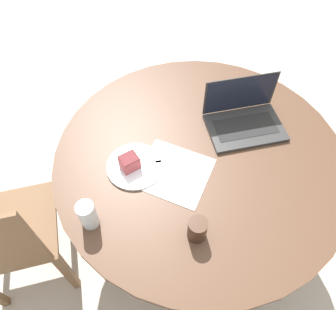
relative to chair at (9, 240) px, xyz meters
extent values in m
plane|color=#B7AD9E|center=(0.69, 0.61, -0.49)|extent=(12.00, 12.00, 0.00)
cylinder|color=#4C3323|center=(0.69, 0.61, -0.48)|extent=(0.57, 0.57, 0.02)
cylinder|color=#4C3323|center=(0.69, 0.61, -0.12)|extent=(0.14, 0.14, 0.71)
cylinder|color=#4C3323|center=(0.69, 0.61, 0.25)|extent=(1.29, 1.29, 0.03)
cube|color=brown|center=(-0.04, 0.06, -0.02)|extent=(0.59, 0.59, 0.02)
cube|color=brown|center=(-0.01, 0.32, -0.26)|extent=(0.05, 0.05, 0.46)
cube|color=brown|center=(0.23, 0.02, -0.26)|extent=(0.05, 0.05, 0.46)
cube|color=white|center=(0.62, 0.47, 0.27)|extent=(0.29, 0.27, 0.00)
cylinder|color=silver|center=(0.45, 0.43, 0.27)|extent=(0.24, 0.24, 0.01)
cube|color=#B74C51|center=(0.43, 0.42, 0.31)|extent=(0.10, 0.10, 0.06)
cube|color=maroon|center=(0.43, 0.42, 0.34)|extent=(0.09, 0.09, 0.00)
cube|color=silver|center=(0.48, 0.45, 0.28)|extent=(0.15, 0.10, 0.00)
cube|color=silver|center=(0.54, 0.49, 0.28)|extent=(0.04, 0.04, 0.00)
cylinder|color=#3D2619|center=(0.80, 0.25, 0.32)|extent=(0.07, 0.07, 0.10)
cylinder|color=silver|center=(0.41, 0.14, 0.33)|extent=(0.07, 0.07, 0.13)
cube|color=#2D2D2D|center=(0.83, 0.83, 0.28)|extent=(0.42, 0.39, 0.02)
cube|color=black|center=(0.83, 0.83, 0.29)|extent=(0.31, 0.27, 0.00)
cube|color=#2D2D2D|center=(0.76, 0.93, 0.38)|extent=(0.28, 0.21, 0.20)
cube|color=black|center=(0.76, 0.92, 0.38)|extent=(0.27, 0.19, 0.18)
camera|label=1|loc=(0.89, -0.23, 1.44)|focal=35.00mm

